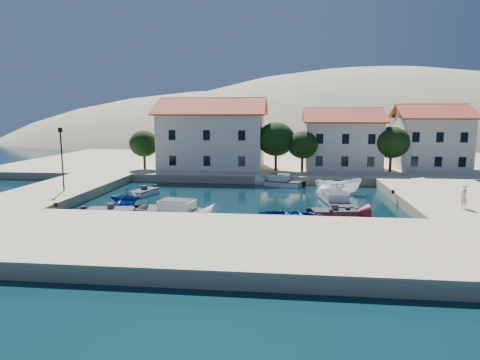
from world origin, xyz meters
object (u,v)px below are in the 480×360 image
object	(u,v)px
cabin_cruiser_east	(337,203)
pedestrian	(464,197)
cabin_cruiser_south	(169,211)
rowboat_south	(291,220)
building_left	(213,132)
lamppost	(62,153)
building_mid	(342,138)
building_right	(430,136)
boat_east	(338,194)

from	to	relation	value
cabin_cruiser_east	pedestrian	world-z (taller)	pedestrian
cabin_cruiser_south	rowboat_south	bearing A→B (deg)	9.76
building_left	cabin_cruiser_east	xyz separation A→B (m)	(15.18, -20.56, -5.46)
cabin_cruiser_south	lamppost	bearing A→B (deg)	167.72
building_mid	rowboat_south	distance (m)	27.97
building_right	cabin_cruiser_east	distance (m)	27.45
building_right	rowboat_south	bearing A→B (deg)	-124.65
building_left	lamppost	xyz separation A→B (m)	(-11.50, -20.00, -1.18)
cabin_cruiser_east	building_right	bearing A→B (deg)	-41.96
cabin_cruiser_east	building_mid	bearing A→B (deg)	-16.11
rowboat_south	building_mid	bearing A→B (deg)	-18.15
rowboat_south	boat_east	world-z (taller)	boat_east
building_right	cabin_cruiser_east	size ratio (longest dim) A/B	1.56
building_left	boat_east	xyz separation A→B (m)	(16.04, -13.73, -5.94)
building_right	rowboat_south	distance (m)	33.94
building_left	cabin_cruiser_east	bearing A→B (deg)	-53.56
building_right	lamppost	distance (m)	46.98
building_mid	building_right	bearing A→B (deg)	4.76
cabin_cruiser_south	pedestrian	xyz separation A→B (m)	(24.01, 1.20, 1.49)
cabin_cruiser_east	pedestrian	distance (m)	10.32
cabin_cruiser_east	pedestrian	size ratio (longest dim) A/B	3.15
building_left	lamppost	size ratio (longest dim) A/B	2.36
building_left	rowboat_south	bearing A→B (deg)	-66.80
building_left	pedestrian	bearing A→B (deg)	-44.24
rowboat_south	cabin_cruiser_south	bearing A→B (deg)	85.30
boat_east	cabin_cruiser_south	bearing A→B (deg)	122.94
cabin_cruiser_south	building_right	bearing A→B (deg)	54.18
building_mid	cabin_cruiser_south	size ratio (longest dim) A/B	1.83
building_right	rowboat_south	xyz separation A→B (m)	(-19.05, -27.56, -5.47)
building_mid	lamppost	xyz separation A→B (m)	(-29.50, -21.00, -0.47)
building_mid	boat_east	xyz separation A→B (m)	(-1.96, -14.73, -5.22)
building_left	building_right	bearing A→B (deg)	3.81
building_mid	cabin_cruiser_south	bearing A→B (deg)	-123.27
pedestrian	building_mid	bearing A→B (deg)	-104.44
building_mid	rowboat_south	size ratio (longest dim) A/B	2.05
building_left	pedestrian	size ratio (longest dim) A/B	7.64
building_left	cabin_cruiser_south	world-z (taller)	building_left
cabin_cruiser_south	pedestrian	world-z (taller)	pedestrian
rowboat_south	cabin_cruiser_east	xyz separation A→B (m)	(4.22, 5.00, 0.48)
building_mid	boat_east	bearing A→B (deg)	-97.59
rowboat_south	cabin_cruiser_east	distance (m)	6.56
building_left	pedestrian	distance (m)	34.77
rowboat_south	pedestrian	bearing A→B (deg)	-87.28
building_right	building_left	bearing A→B (deg)	-176.19
building_mid	cabin_cruiser_east	distance (m)	22.25
lamppost	boat_east	xyz separation A→B (m)	(27.54, 6.27, -4.75)
building_right	boat_east	xyz separation A→B (m)	(-13.96, -15.73, -5.47)
building_right	boat_east	size ratio (longest dim) A/B	1.92
lamppost	pedestrian	size ratio (longest dim) A/B	3.23
boat_east	rowboat_south	bearing A→B (deg)	152.56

